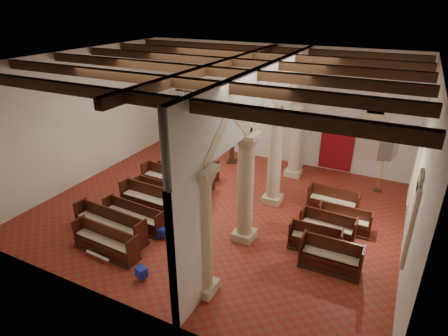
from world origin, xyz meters
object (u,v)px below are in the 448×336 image
aisle_pew_0 (330,260)px  lectern (232,153)px  pipe_organ (193,125)px  nave_pew_0 (106,245)px  processional_banner (381,175)px

aisle_pew_0 → lectern: bearing=135.3°
pipe_organ → nave_pew_0: 10.24m
pipe_organ → processional_banner: 10.31m
aisle_pew_0 → nave_pew_0: bearing=-160.3°
lectern → nave_pew_0: 8.96m
processional_banner → aisle_pew_0: 6.48m
lectern → nave_pew_0: bearing=-107.3°
nave_pew_0 → processional_banner: bearing=51.7°
pipe_organ → processional_banner: bearing=-5.0°
lectern → pipe_organ: bearing=147.7°
pipe_organ → nave_pew_0: size_ratio=1.71×
processional_banner → pipe_organ: bearing=160.4°
lectern → processional_banner: (7.35, 0.05, 0.30)m
processional_banner → aisle_pew_0: processional_banner is taller
lectern → processional_banner: processional_banner is taller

